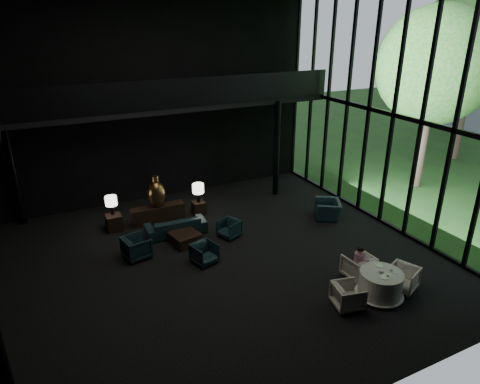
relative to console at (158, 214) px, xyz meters
name	(u,v)px	position (x,y,z in m)	size (l,w,h in m)	color
floor	(208,265)	(0.49, -3.61, -0.32)	(14.00, 12.00, 0.02)	black
wall_back	(146,102)	(0.49, 2.39, 3.68)	(14.00, 0.04, 8.00)	black
wall_front	(346,230)	(0.49, -9.61, 3.68)	(14.00, 0.04, 8.00)	black
curtain_wall	(394,115)	(7.44, -3.61, 3.68)	(0.20, 12.00, 8.00)	black
mezzanine_back	(179,105)	(1.49, 1.39, 3.68)	(12.00, 2.00, 0.25)	black
railing_back	(187,92)	(1.49, 0.39, 4.28)	(12.00, 0.06, 1.00)	black
column_nw	(13,172)	(-4.51, 2.09, 1.68)	(0.24, 0.24, 4.00)	black
column_ne	(277,149)	(5.29, 0.39, 1.68)	(0.24, 0.24, 4.00)	black
tree_near	(436,66)	(11.49, -1.61, 4.92)	(4.80, 4.80, 7.65)	#382D23
tree_far	(477,41)	(16.49, 0.39, 5.67)	(5.60, 5.60, 8.80)	#382D23
console	(158,214)	(0.00, 0.00, 0.00)	(1.99, 0.45, 0.63)	black
bronze_urn	(156,193)	(0.00, -0.01, 0.82)	(0.63, 0.63, 1.18)	olive
side_table_left	(114,222)	(-1.60, 0.05, -0.03)	(0.53, 0.53, 0.58)	black
table_lamp_left	(111,202)	(-1.60, 0.12, 0.76)	(0.41, 0.41, 0.69)	black
side_table_right	(199,208)	(1.60, -0.04, -0.06)	(0.46, 0.46, 0.51)	black
table_lamp_right	(198,189)	(1.60, -0.05, 0.72)	(0.44, 0.44, 0.74)	black
sofa	(176,223)	(0.29, -1.21, 0.10)	(2.15, 0.63, 0.84)	#17323F
lounge_armchair_west	(137,246)	(-1.33, -2.21, 0.09)	(0.79, 0.74, 0.81)	#1A2D3A
lounge_armchair_east	(229,229)	(1.87, -2.24, -0.02)	(0.58, 0.55, 0.60)	#152B2E
lounge_armchair_south	(204,253)	(0.47, -3.44, 0.01)	(0.64, 0.59, 0.65)	black
window_armchair	(328,207)	(5.87, -2.51, 0.11)	(0.98, 0.63, 0.85)	#0D2F39
coffee_table	(185,238)	(0.32, -2.03, -0.12)	(0.88, 0.88, 0.39)	black
dining_table	(380,286)	(4.09, -7.17, 0.01)	(1.31, 1.31, 0.75)	white
dining_chair_north	(358,265)	(4.18, -6.18, 0.09)	(0.78, 0.73, 0.80)	#BEAC99
dining_chair_east	(403,277)	(4.91, -7.18, 0.05)	(0.72, 0.67, 0.74)	beige
dining_chair_west	(348,295)	(3.01, -7.14, 0.04)	(0.69, 0.65, 0.72)	tan
child	(360,256)	(4.10, -6.27, 0.45)	(0.30, 0.30, 0.64)	silver
plate_a	(384,277)	(3.99, -7.36, 0.44)	(0.26, 0.26, 0.02)	white
plate_b	(379,266)	(4.27, -6.88, 0.44)	(0.22, 0.22, 0.01)	white
saucer	(395,272)	(4.41, -7.32, 0.44)	(0.14, 0.14, 0.01)	white
coffee_cup	(391,270)	(4.38, -7.21, 0.47)	(0.08, 0.08, 0.06)	white
cereal_bowl	(381,271)	(4.07, -7.14, 0.47)	(0.16, 0.16, 0.08)	white
cream_pot	(388,275)	(4.10, -7.38, 0.47)	(0.06, 0.06, 0.07)	#99999E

